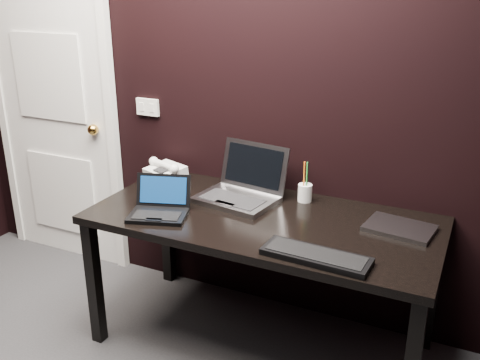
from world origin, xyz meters
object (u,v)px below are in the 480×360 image
at_px(netbook, 160,208).
at_px(silver_laptop, 241,190).
at_px(door, 55,108).
at_px(ext_keyboard, 316,256).
at_px(closed_laptop, 400,228).
at_px(pen_cup, 305,192).
at_px(desk, 263,231).
at_px(mobile_phone, 148,187).
at_px(desk_phone, 165,171).

bearing_deg(netbook, silver_laptop, 51.81).
relative_size(door, ext_keyboard, 4.65).
height_order(ext_keyboard, closed_laptop, ext_keyboard).
bearing_deg(pen_cup, netbook, -141.22).
distance_m(netbook, closed_laptop, 1.15).
distance_m(desk, closed_laptop, 0.65).
bearing_deg(desk, silver_laptop, 141.01).
height_order(door, ext_keyboard, door).
height_order(ext_keyboard, pen_cup, pen_cup).
distance_m(door, ext_keyboard, 2.14).
bearing_deg(closed_laptop, door, 173.96).
distance_m(silver_laptop, closed_laptop, 0.83).
xyz_separation_m(netbook, closed_laptop, (1.10, 0.33, -0.03)).
bearing_deg(netbook, closed_laptop, 16.65).
distance_m(door, mobile_phone, 1.06).
distance_m(silver_laptop, mobile_phone, 0.51).
bearing_deg(desk, netbook, -157.41).
xyz_separation_m(desk, ext_keyboard, (0.37, -0.30, 0.09)).
bearing_deg(door, closed_laptop, -6.04).
relative_size(netbook, closed_laptop, 1.03).
xyz_separation_m(netbook, pen_cup, (0.59, 0.47, 0.01)).
xyz_separation_m(door, desk_phone, (0.92, -0.12, -0.26)).
height_order(desk, mobile_phone, mobile_phone).
distance_m(mobile_phone, pen_cup, 0.85).
xyz_separation_m(silver_laptop, pen_cup, (0.31, 0.12, -0.00)).
bearing_deg(netbook, mobile_phone, 135.29).
bearing_deg(mobile_phone, desk_phone, 100.41).
height_order(silver_laptop, pen_cup, silver_laptop).
bearing_deg(silver_laptop, desk, -38.99).
distance_m(closed_laptop, pen_cup, 0.53).
height_order(desk_phone, pen_cup, pen_cup).
bearing_deg(desk, closed_laptop, 11.97).
relative_size(closed_laptop, pen_cup, 1.52).
bearing_deg(closed_laptop, desk, -168.03).
height_order(netbook, desk_phone, netbook).
xyz_separation_m(closed_laptop, pen_cup, (-0.51, 0.14, 0.04)).
height_order(door, mobile_phone, door).
xyz_separation_m(netbook, desk_phone, (-0.26, 0.45, 0.01)).
height_order(desk, pen_cup, pen_cup).
relative_size(desk, silver_laptop, 3.83).
bearing_deg(closed_laptop, silver_laptop, 178.41).
bearing_deg(silver_laptop, netbook, -128.19).
relative_size(desk, ext_keyboard, 3.70).
height_order(desk_phone, mobile_phone, desk_phone).
xyz_separation_m(desk, pen_cup, (0.12, 0.28, 0.13)).
xyz_separation_m(door, mobile_phone, (0.96, -0.36, -0.27)).
bearing_deg(ext_keyboard, door, 161.53).
relative_size(silver_laptop, ext_keyboard, 0.97).
bearing_deg(ext_keyboard, silver_laptop, 140.93).
bearing_deg(mobile_phone, pen_cup, 17.95).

